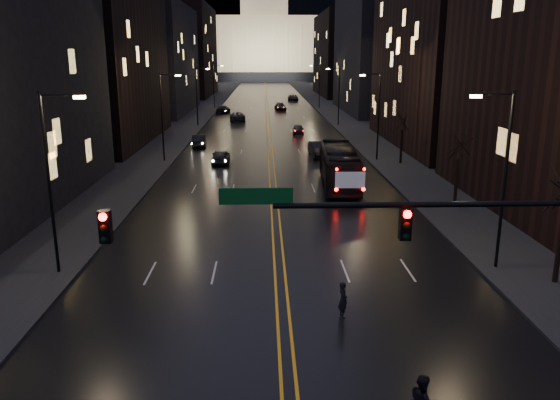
{
  "coord_description": "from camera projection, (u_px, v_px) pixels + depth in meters",
  "views": [
    {
      "loc": [
        -0.77,
        -15.63,
        10.49
      ],
      "look_at": [
        0.03,
        10.51,
        3.61
      ],
      "focal_mm": 35.0,
      "sensor_mm": 36.0,
      "label": 1
    }
  ],
  "objects": [
    {
      "name": "ground",
      "position": [
        289.0,
        389.0,
        17.8
      ],
      "size": [
        900.0,
        900.0,
        0.0
      ],
      "primitive_type": "plane",
      "color": "black",
      "rests_on": "ground"
    },
    {
      "name": "road",
      "position": [
        266.0,
        98.0,
        143.47
      ],
      "size": [
        20.0,
        320.0,
        0.02
      ],
      "primitive_type": "cube",
      "color": "black",
      "rests_on": "ground"
    },
    {
      "name": "sidewalk_left",
      "position": [
        213.0,
        98.0,
        143.04
      ],
      "size": [
        8.0,
        320.0,
        0.16
      ],
      "primitive_type": "cube",
      "color": "black",
      "rests_on": "ground"
    },
    {
      "name": "sidewalk_right",
      "position": [
        319.0,
        98.0,
        143.86
      ],
      "size": [
        8.0,
        320.0,
        0.16
      ],
      "primitive_type": "cube",
      "color": "black",
      "rests_on": "ground"
    },
    {
      "name": "center_line",
      "position": [
        266.0,
        98.0,
        143.46
      ],
      "size": [
        0.62,
        320.0,
        0.01
      ],
      "primitive_type": "cube",
      "color": "orange",
      "rests_on": "road"
    },
    {
      "name": "building_left_mid",
      "position": [
        95.0,
        27.0,
        65.82
      ],
      "size": [
        12.0,
        30.0,
        28.0
      ],
      "primitive_type": "cube",
      "color": "black",
      "rests_on": "ground"
    },
    {
      "name": "building_left_far",
      "position": [
        156.0,
        60.0,
        103.58
      ],
      "size": [
        12.0,
        34.0,
        20.0
      ],
      "primitive_type": "cube",
      "color": "black",
      "rests_on": "ground"
    },
    {
      "name": "building_left_dist",
      "position": [
        189.0,
        51.0,
        149.47
      ],
      "size": [
        12.0,
        40.0,
        24.0
      ],
      "primitive_type": "cube",
      "color": "black",
      "rests_on": "ground"
    },
    {
      "name": "building_right_mid",
      "position": [
        377.0,
        43.0,
        104.05
      ],
      "size": [
        12.0,
        34.0,
        26.0
      ],
      "primitive_type": "cube",
      "color": "black",
      "rests_on": "ground"
    },
    {
      "name": "building_right_dist",
      "position": [
        341.0,
        55.0,
        150.96
      ],
      "size": [
        12.0,
        40.0,
        22.0
      ],
      "primitive_type": "cube",
      "color": "black",
      "rests_on": "ground"
    },
    {
      "name": "capitol",
      "position": [
        264.0,
        42.0,
        255.11
      ],
      "size": [
        90.0,
        50.0,
        58.5
      ],
      "color": "black",
      "rests_on": "ground"
    },
    {
      "name": "traffic_signal",
      "position": [
        482.0,
        239.0,
        16.67
      ],
      "size": [
        17.29,
        0.45,
        7.0
      ],
      "color": "black",
      "rests_on": "ground"
    },
    {
      "name": "streetlamp_right_near",
      "position": [
        502.0,
        172.0,
        26.49
      ],
      "size": [
        2.13,
        0.25,
        9.0
      ],
      "color": "black",
      "rests_on": "ground"
    },
    {
      "name": "streetlamp_left_near",
      "position": [
        52.0,
        175.0,
        25.86
      ],
      "size": [
        2.13,
        0.25,
        9.0
      ],
      "color": "black",
      "rests_on": "ground"
    },
    {
      "name": "streetlamp_right_mid",
      "position": [
        377.0,
        112.0,
        55.49
      ],
      "size": [
        2.13,
        0.25,
        9.0
      ],
      "color": "black",
      "rests_on": "ground"
    },
    {
      "name": "streetlamp_left_mid",
      "position": [
        164.0,
        112.0,
        54.86
      ],
      "size": [
        2.13,
        0.25,
        9.0
      ],
      "color": "black",
      "rests_on": "ground"
    },
    {
      "name": "streetlamp_right_far",
      "position": [
        338.0,
        93.0,
        84.49
      ],
      "size": [
        2.13,
        0.25,
        9.0
      ],
      "color": "black",
      "rests_on": "ground"
    },
    {
      "name": "streetlamp_left_far",
      "position": [
        198.0,
        93.0,
        83.86
      ],
      "size": [
        2.13,
        0.25,
        9.0
      ],
      "color": "black",
      "rests_on": "ground"
    },
    {
      "name": "streetlamp_right_dist",
      "position": [
        319.0,
        84.0,
        113.5
      ],
      "size": [
        2.13,
        0.25,
        9.0
      ],
      "color": "black",
      "rests_on": "ground"
    },
    {
      "name": "streetlamp_left_dist",
      "position": [
        215.0,
        84.0,
        112.86
      ],
      "size": [
        2.13,
        0.25,
        9.0
      ],
      "color": "black",
      "rests_on": "ground"
    },
    {
      "name": "tree_right_mid",
      "position": [
        459.0,
        144.0,
        38.3
      ],
      "size": [
        2.4,
        2.4,
        6.65
      ],
      "color": "black",
      "rests_on": "ground"
    },
    {
      "name": "tree_right_far",
      "position": [
        403.0,
        119.0,
        53.77
      ],
      "size": [
        2.4,
        2.4,
        6.65
      ],
      "color": "black",
      "rests_on": "ground"
    },
    {
      "name": "bus",
      "position": [
        339.0,
        166.0,
        45.57
      ],
      "size": [
        3.48,
        11.9,
        3.27
      ],
      "primitive_type": "imported",
      "rotation": [
        0.0,
        0.0,
        -0.06
      ],
      "color": "black",
      "rests_on": "ground"
    },
    {
      "name": "oncoming_car_a",
      "position": [
        221.0,
        157.0,
        54.99
      ],
      "size": [
        1.86,
        4.42,
        1.49
      ],
      "primitive_type": "imported",
      "rotation": [
        0.0,
        0.0,
        3.17
      ],
      "color": "black",
      "rests_on": "ground"
    },
    {
      "name": "oncoming_car_b",
      "position": [
        199.0,
        141.0,
        65.53
      ],
      "size": [
        1.94,
        4.63,
        1.49
      ],
      "primitive_type": "imported",
      "rotation": [
        0.0,
        0.0,
        3.22
      ],
      "color": "black",
      "rests_on": "ground"
    },
    {
      "name": "oncoming_car_c",
      "position": [
        237.0,
        116.0,
        92.03
      ],
      "size": [
        2.93,
        5.65,
        1.52
      ],
      "primitive_type": "imported",
      "rotation": [
        0.0,
        0.0,
        3.22
      ],
      "color": "black",
      "rests_on": "ground"
    },
    {
      "name": "oncoming_car_d",
      "position": [
        223.0,
        109.0,
        104.45
      ],
      "size": [
        2.71,
        5.39,
        1.5
      ],
      "primitive_type": "imported",
      "rotation": [
        0.0,
        0.0,
        3.02
      ],
      "color": "black",
      "rests_on": "ground"
    },
    {
      "name": "receding_car_a",
      "position": [
        319.0,
        149.0,
        58.82
      ],
      "size": [
        2.11,
        5.12,
        1.65
      ],
      "primitive_type": "imported",
      "rotation": [
        0.0,
        0.0,
        0.07
      ],
      "color": "black",
      "rests_on": "ground"
    },
    {
      "name": "receding_car_b",
      "position": [
        298.0,
        130.0,
        76.18
      ],
      "size": [
        1.73,
        3.94,
        1.32
      ],
      "primitive_type": "imported",
      "rotation": [
        0.0,
        0.0,
        -0.05
      ],
      "color": "black",
      "rests_on": "ground"
    },
    {
      "name": "receding_car_c",
      "position": [
        280.0,
        107.0,
        110.23
      ],
      "size": [
        2.5,
        5.09,
        1.43
      ],
      "primitive_type": "imported",
      "rotation": [
        0.0,
        0.0,
        0.1
      ],
      "color": "black",
      "rests_on": "ground"
    },
    {
      "name": "receding_car_d",
      "position": [
        293.0,
        98.0,
        134.78
      ],
      "size": [
        2.49,
        5.32,
        1.47
      ],
      "primitive_type": "imported",
      "rotation": [
        0.0,
        0.0,
        -0.01
      ],
      "color": "black",
      "rests_on": "ground"
    },
    {
      "name": "pedestrian_a",
      "position": [
        343.0,
        300.0,
        22.51
      ],
      "size": [
        0.52,
        0.65,
        1.56
      ],
      "primitive_type": "imported",
      "rotation": [
        0.0,
        0.0,
        1.86
      ],
      "color": "black",
      "rests_on": "ground"
    }
  ]
}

